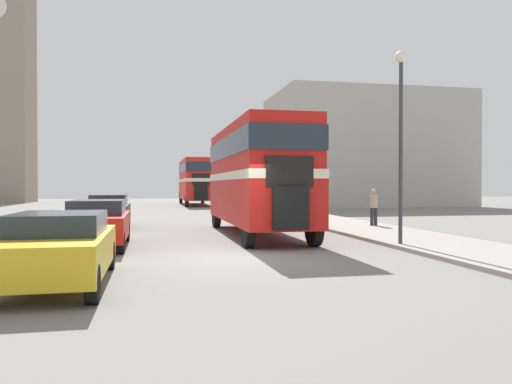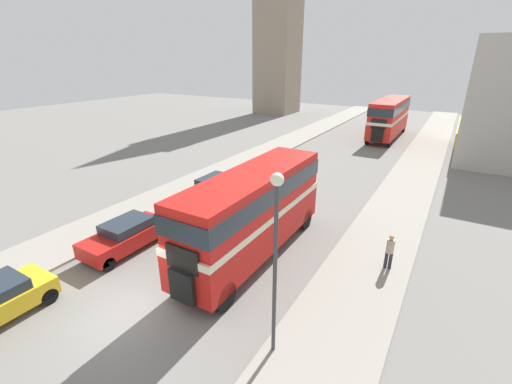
% 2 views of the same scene
% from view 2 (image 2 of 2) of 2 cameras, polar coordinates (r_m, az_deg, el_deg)
% --- Properties ---
extents(ground_plane, '(120.00, 120.00, 0.00)m').
position_cam_2_polar(ground_plane, '(13.99, -20.70, -18.57)').
color(ground_plane, slate).
extents(sidewalk_left, '(3.50, 120.00, 0.12)m').
position_cam_2_polar(sidewalk_left, '(19.05, -33.93, -9.46)').
color(sidewalk_left, gray).
rests_on(sidewalk_left, ground_plane).
extents(double_decker_bus, '(2.40, 9.66, 4.07)m').
position_cam_2_polar(double_decker_bus, '(15.33, -0.47, -2.55)').
color(double_decker_bus, red).
rests_on(double_decker_bus, ground_plane).
extents(bus_distant, '(2.57, 11.08, 4.32)m').
position_cam_2_polar(bus_distant, '(42.45, 21.35, 11.84)').
color(bus_distant, red).
rests_on(bus_distant, ground_plane).
extents(car_parked_mid, '(1.77, 4.20, 1.45)m').
position_cam_2_polar(car_parked_mid, '(17.68, -20.84, -6.70)').
color(car_parked_mid, red).
rests_on(car_parked_mid, ground_plane).
extents(car_parked_far, '(1.71, 4.43, 1.47)m').
position_cam_2_polar(car_parked_far, '(22.48, -7.05, 0.72)').
color(car_parked_far, black).
rests_on(car_parked_far, ground_plane).
extents(pedestrian_walking, '(0.32, 0.32, 1.61)m').
position_cam_2_polar(pedestrian_walking, '(15.90, 21.41, -8.95)').
color(pedestrian_walking, '#282833').
rests_on(pedestrian_walking, sidewalk_right).
extents(street_lamp, '(0.36, 0.36, 5.86)m').
position_cam_2_polar(street_lamp, '(9.51, 3.29, -8.44)').
color(street_lamp, '#38383D').
rests_on(street_lamp, sidewalk_right).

